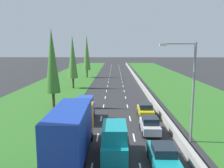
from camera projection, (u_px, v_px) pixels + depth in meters
ground_plane at (115, 81)px, 60.77m from camera, size 300.00×300.00×0.00m
grass_verge_left at (67, 80)px, 60.92m from camera, size 14.00×140.00×0.04m
grass_verge_right at (170, 81)px, 60.59m from camera, size 14.00×140.00×0.04m
median_barrier at (137, 79)px, 60.63m from camera, size 0.44×120.00×0.85m
lane_markings at (115, 80)px, 60.77m from camera, size 3.64×116.00×0.01m
blue_box_truck_left_lane at (72, 131)px, 17.73m from camera, size 2.46×9.40×4.18m
teal_sedan_right_lane at (163, 156)px, 16.72m from camera, size 1.82×4.50×1.64m
silver_hatchback_right_lane at (150, 125)px, 23.23m from camera, size 1.74×3.90×1.72m
yellow_hatchback_right_lane at (145, 110)px, 28.75m from camera, size 1.74×3.90×1.72m
blue_van_left_lane at (85, 109)px, 27.20m from camera, size 1.96×4.90×2.82m
teal_van_centre_lane at (114, 141)px, 17.80m from camera, size 1.96×4.90×2.82m
poplar_tree_second at (52, 61)px, 32.39m from camera, size 2.08×2.08×11.25m
poplar_tree_third at (73, 57)px, 48.27m from camera, size 2.08×2.08×11.05m
poplar_tree_fourth at (87, 53)px, 65.88m from camera, size 2.10×2.10×12.05m
street_light_mast at (190, 85)px, 20.39m from camera, size 3.20×0.28×9.00m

